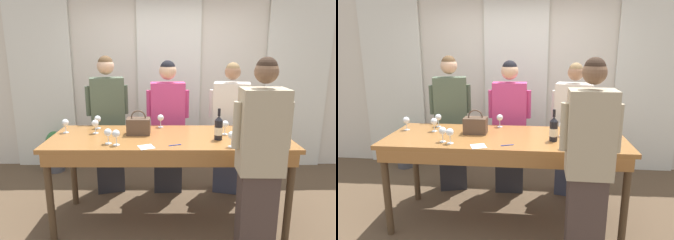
{
  "view_description": "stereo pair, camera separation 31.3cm",
  "coord_description": "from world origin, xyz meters",
  "views": [
    {
      "loc": [
        -0.01,
        -2.96,
        1.86
      ],
      "look_at": [
        0.0,
        0.09,
        1.12
      ],
      "focal_mm": 32.0,
      "sensor_mm": 36.0,
      "label": 1
    },
    {
      "loc": [
        0.3,
        -2.95,
        1.86
      ],
      "look_at": [
        0.0,
        0.09,
        1.12
      ],
      "focal_mm": 32.0,
      "sensor_mm": 36.0,
      "label": 2
    }
  ],
  "objects": [
    {
      "name": "ground_plane",
      "position": [
        0.0,
        0.0,
        0.0
      ],
      "size": [
        18.0,
        18.0,
        0.0
      ],
      "primitive_type": "plane",
      "color": "brown"
    },
    {
      "name": "wall_back",
      "position": [
        0.0,
        1.68,
        1.4
      ],
      "size": [
        12.0,
        0.06,
        2.8
      ],
      "color": "silver",
      "rests_on": "ground_plane"
    },
    {
      "name": "curtain_panel_left",
      "position": [
        -1.95,
        1.61,
        1.34
      ],
      "size": [
        0.95,
        0.03,
        2.69
      ],
      "color": "white",
      "rests_on": "ground_plane"
    },
    {
      "name": "curtain_panel_center",
      "position": [
        0.0,
        1.61,
        1.34
      ],
      "size": [
        0.95,
        0.03,
        2.69
      ],
      "color": "white",
      "rests_on": "ground_plane"
    },
    {
      "name": "curtain_panel_right",
      "position": [
        1.95,
        1.61,
        1.34
      ],
      "size": [
        0.95,
        0.03,
        2.69
      ],
      "color": "white",
      "rests_on": "ground_plane"
    },
    {
      "name": "tasting_bar",
      "position": [
        0.0,
        -0.03,
        0.87
      ],
      "size": [
        2.43,
        0.88,
        0.97
      ],
      "color": "#9E6633",
      "rests_on": "ground_plane"
    },
    {
      "name": "wine_bottle",
      "position": [
        0.48,
        -0.12,
        1.08
      ],
      "size": [
        0.08,
        0.08,
        0.31
      ],
      "color": "black",
      "rests_on": "tasting_bar"
    },
    {
      "name": "handbag",
      "position": [
        -0.32,
        0.08,
        1.06
      ],
      "size": [
        0.24,
        0.16,
        0.26
      ],
      "color": "brown",
      "rests_on": "tasting_bar"
    },
    {
      "name": "wine_glass_front_left",
      "position": [
        -1.11,
        0.13,
        1.07
      ],
      "size": [
        0.07,
        0.07,
        0.15
      ],
      "color": "white",
      "rests_on": "tasting_bar"
    },
    {
      "name": "wine_glass_front_mid",
      "position": [
        0.85,
        0.15,
        1.07
      ],
      "size": [
        0.07,
        0.07,
        0.15
      ],
      "color": "white",
      "rests_on": "tasting_bar"
    },
    {
      "name": "wine_glass_front_right",
      "position": [
        1.11,
        0.1,
        1.07
      ],
      "size": [
        0.07,
        0.07,
        0.15
      ],
      "color": "white",
      "rests_on": "tasting_bar"
    },
    {
      "name": "wine_glass_center_left",
      "position": [
        -0.58,
        -0.25,
        1.07
      ],
      "size": [
        0.07,
        0.07,
        0.15
      ],
      "color": "white",
      "rests_on": "tasting_bar"
    },
    {
      "name": "wine_glass_center_mid",
      "position": [
        -0.8,
        0.3,
        1.07
      ],
      "size": [
        0.07,
        0.07,
        0.15
      ],
      "color": "white",
      "rests_on": "tasting_bar"
    },
    {
      "name": "wine_glass_center_right",
      "position": [
        0.96,
        0.03,
        1.07
      ],
      "size": [
        0.07,
        0.07,
        0.15
      ],
      "color": "white",
      "rests_on": "tasting_bar"
    },
    {
      "name": "wine_glass_back_left",
      "position": [
        -0.79,
        0.1,
        1.07
      ],
      "size": [
        0.07,
        0.07,
        0.15
      ],
      "color": "white",
      "rests_on": "tasting_bar"
    },
    {
      "name": "wine_glass_back_mid",
      "position": [
        -0.1,
        0.36,
        1.07
      ],
      "size": [
        0.07,
        0.07,
        0.15
      ],
      "color": "white",
      "rests_on": "tasting_bar"
    },
    {
      "name": "wine_glass_back_right",
      "position": [
        -0.5,
        -0.29,
        1.07
      ],
      "size": [
        0.07,
        0.07,
        0.15
      ],
      "color": "white",
      "rests_on": "tasting_bar"
    },
    {
      "name": "wine_glass_near_host",
      "position": [
        0.57,
        -0.34,
        1.07
      ],
      "size": [
        0.07,
        0.07,
        0.15
      ],
      "color": "white",
      "rests_on": "tasting_bar"
    },
    {
      "name": "wine_glass_by_bottle",
      "position": [
        0.58,
        0.07,
        1.07
      ],
      "size": [
        0.07,
        0.07,
        0.15
      ],
      "color": "white",
      "rests_on": "tasting_bar"
    },
    {
      "name": "napkin",
      "position": [
        -0.21,
        -0.35,
        0.97
      ],
      "size": [
        0.18,
        0.18,
        0.0
      ],
      "color": "white",
      "rests_on": "tasting_bar"
    },
    {
      "name": "pen",
      "position": [
        0.05,
        -0.3,
        0.97
      ],
      "size": [
        0.12,
        0.05,
        0.01
      ],
      "color": "#193399",
      "rests_on": "tasting_bar"
    },
    {
      "name": "guest_olive_jacket",
      "position": [
        -0.77,
        0.72,
        0.91
      ],
      "size": [
        0.52,
        0.32,
        1.76
      ],
      "color": "#28282D",
      "rests_on": "ground_plane"
    },
    {
      "name": "guest_pink_top",
      "position": [
        -0.02,
        0.72,
        0.89
      ],
      "size": [
        0.54,
        0.23,
        1.71
      ],
      "color": "#28282D",
      "rests_on": "ground_plane"
    },
    {
      "name": "guest_cream_sweater",
      "position": [
        0.78,
        0.72,
        0.85
      ],
      "size": [
        0.55,
        0.36,
        1.69
      ],
      "color": "#383D51",
      "rests_on": "ground_plane"
    },
    {
      "name": "host_pouring",
      "position": [
        0.73,
        -0.69,
        0.92
      ],
      "size": [
        0.47,
        0.25,
        1.79
      ],
      "color": "#473833",
      "rests_on": "ground_plane"
    },
    {
      "name": "potted_plant",
      "position": [
        -1.74,
        1.36,
        0.32
      ],
      "size": [
        0.26,
        0.26,
        0.63
      ],
      "color": "#4C4C51",
      "rests_on": "ground_plane"
    }
  ]
}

